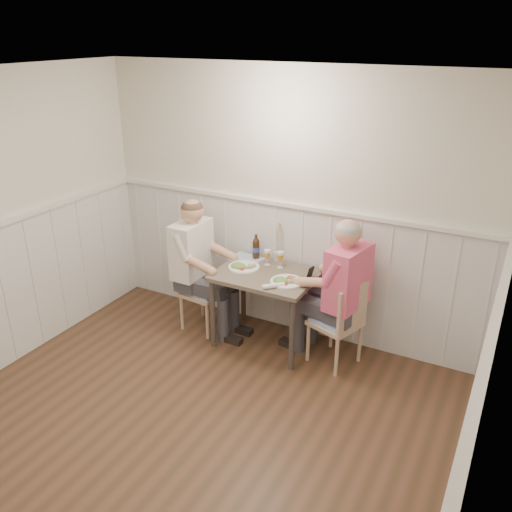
# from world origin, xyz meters

# --- Properties ---
(ground_plane) EXTENTS (4.50, 4.50, 0.00)m
(ground_plane) POSITION_xyz_m (0.00, 0.00, 0.00)
(ground_plane) COLOR #44301D
(room_shell) EXTENTS (4.04, 4.54, 2.60)m
(room_shell) POSITION_xyz_m (0.00, 0.00, 1.52)
(room_shell) COLOR silver
(room_shell) RESTS_ON ground
(wainscot) EXTENTS (4.00, 4.49, 1.34)m
(wainscot) POSITION_xyz_m (0.00, 0.69, 0.69)
(wainscot) COLOR silver
(wainscot) RESTS_ON ground
(dining_table) EXTENTS (0.93, 0.70, 0.75)m
(dining_table) POSITION_xyz_m (-0.05, 1.84, 0.65)
(dining_table) COLOR brown
(dining_table) RESTS_ON ground
(chair_right) EXTENTS (0.50, 0.50, 0.83)m
(chair_right) POSITION_xyz_m (0.71, 1.83, 0.45)
(chair_right) COLOR tan
(chair_right) RESTS_ON ground
(chair_left) EXTENTS (0.43, 0.43, 0.82)m
(chair_left) POSITION_xyz_m (-0.78, 1.82, 0.45)
(chair_left) COLOR tan
(chair_left) RESTS_ON ground
(man_in_pink) EXTENTS (0.71, 0.51, 1.42)m
(man_in_pink) POSITION_xyz_m (0.70, 1.87, 0.59)
(man_in_pink) COLOR #3F3F47
(man_in_pink) RESTS_ON ground
(diner_cream) EXTENTS (0.65, 0.45, 1.40)m
(diner_cream) POSITION_xyz_m (-0.81, 1.79, 0.59)
(diner_cream) COLOR #3F3F47
(diner_cream) RESTS_ON ground
(plate_man) EXTENTS (0.30, 0.30, 0.08)m
(plate_man) POSITION_xyz_m (0.20, 1.74, 0.77)
(plate_man) COLOR white
(plate_man) RESTS_ON dining_table
(plate_diner) EXTENTS (0.30, 0.30, 0.08)m
(plate_diner) POSITION_xyz_m (-0.30, 1.83, 0.77)
(plate_diner) COLOR white
(plate_diner) RESTS_ON dining_table
(beer_glass_a) EXTENTS (0.07, 0.07, 0.16)m
(beer_glass_a) POSITION_xyz_m (0.02, 2.02, 0.86)
(beer_glass_a) COLOR silver
(beer_glass_a) RESTS_ON dining_table
(beer_glass_b) EXTENTS (0.06, 0.06, 0.16)m
(beer_glass_b) POSITION_xyz_m (-0.12, 2.01, 0.86)
(beer_glass_b) COLOR silver
(beer_glass_b) RESTS_ON dining_table
(beer_bottle) EXTENTS (0.07, 0.07, 0.25)m
(beer_bottle) POSITION_xyz_m (-0.29, 2.11, 0.86)
(beer_bottle) COLOR #311E0F
(beer_bottle) RESTS_ON dining_table
(rolled_napkin) EXTENTS (0.18, 0.17, 0.04)m
(rolled_napkin) POSITION_xyz_m (0.15, 1.59, 0.77)
(rolled_napkin) COLOR white
(rolled_napkin) RESTS_ON dining_table
(grass_vase) EXTENTS (0.05, 0.05, 0.43)m
(grass_vase) POSITION_xyz_m (-0.09, 2.15, 0.94)
(grass_vase) COLOR silver
(grass_vase) RESTS_ON dining_table
(gingham_mat) EXTENTS (0.35, 0.30, 0.01)m
(gingham_mat) POSITION_xyz_m (-0.38, 2.04, 0.75)
(gingham_mat) COLOR #4E6DA5
(gingham_mat) RESTS_ON dining_table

